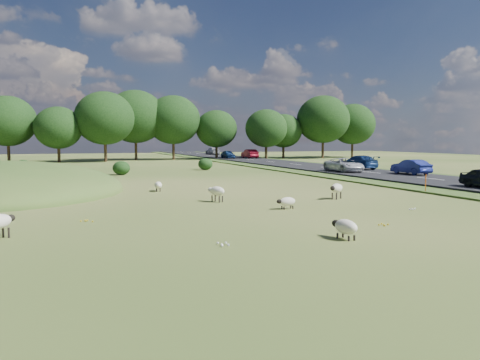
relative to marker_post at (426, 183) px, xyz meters
name	(u,v)px	position (x,y,z in m)	size (l,w,h in m)	color
ground	(158,177)	(-13.92, 18.21, -0.60)	(160.00, 160.00, 0.00)	#305219
road	(303,166)	(6.08, 28.21, -0.47)	(8.00, 150.00, 0.25)	black
treeline	(110,120)	(-14.98, 53.65, 5.97)	(96.28, 14.66, 11.70)	black
shrubs	(119,166)	(-16.53, 26.06, 0.07)	(20.55, 8.24, 1.36)	black
marker_post	(426,183)	(0.00, 0.00, 0.00)	(0.06, 0.06, 1.20)	#D8590C
sheep_0	(217,191)	(-13.96, 0.38, 0.00)	(0.90, 1.22, 0.86)	beige
sheep_1	(336,188)	(-7.12, -0.79, 0.03)	(1.25, 1.02, 0.90)	beige
sheep_2	(287,202)	(-11.53, -3.37, -0.23)	(1.04, 0.51, 0.59)	beige
sheep_3	(158,185)	(-15.99, 6.79, -0.19)	(0.65, 1.15, 0.64)	beige
sheep_4	(345,227)	(-12.72, -10.35, -0.17)	(0.66, 1.22, 0.69)	beige
sheep_5	(0,222)	(-23.82, -6.25, 0.01)	(1.05, 1.18, 0.87)	beige
car_0	(359,162)	(7.98, 18.99, 0.39)	(2.06, 5.07, 1.47)	navy
car_1	(213,151)	(7.98, 72.98, 0.42)	(2.15, 5.29, 1.54)	#B8BAC0
car_2	(250,154)	(7.98, 51.16, 0.41)	(1.60, 4.59, 1.51)	maroon
car_3	(228,154)	(4.18, 51.65, 0.33)	(1.60, 3.97, 1.35)	navy
car_5	(411,167)	(7.98, 10.78, 0.32)	(1.43, 4.10, 1.35)	navy
car_6	(344,165)	(4.18, 15.95, 0.32)	(2.22, 4.81, 1.34)	silver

